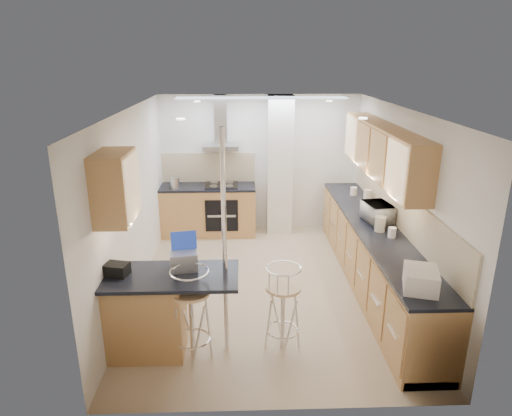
{
  "coord_description": "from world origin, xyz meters",
  "views": [
    {
      "loc": [
        -0.35,
        -5.83,
        3.14
      ],
      "look_at": [
        -0.15,
        0.2,
        1.12
      ],
      "focal_mm": 32.0,
      "sensor_mm": 36.0,
      "label": 1
    }
  ],
  "objects_px": {
    "bar_stool_near": "(191,315)",
    "laptop": "(184,261)",
    "bar_stool_end": "(283,308)",
    "microwave": "(378,213)",
    "bread_bin": "(421,279)"
  },
  "relations": [
    {
      "from": "bar_stool_near",
      "to": "laptop",
      "type": "bearing_deg",
      "value": 128.88
    },
    {
      "from": "laptop",
      "to": "bar_stool_end",
      "type": "relative_size",
      "value": 0.29
    },
    {
      "from": "microwave",
      "to": "bar_stool_near",
      "type": "relative_size",
      "value": 0.45
    },
    {
      "from": "bar_stool_near",
      "to": "bar_stool_end",
      "type": "relative_size",
      "value": 1.06
    },
    {
      "from": "bar_stool_near",
      "to": "bar_stool_end",
      "type": "height_order",
      "value": "bar_stool_near"
    },
    {
      "from": "bar_stool_end",
      "to": "bar_stool_near",
      "type": "bearing_deg",
      "value": 123.54
    },
    {
      "from": "microwave",
      "to": "bar_stool_near",
      "type": "height_order",
      "value": "microwave"
    },
    {
      "from": "laptop",
      "to": "bread_bin",
      "type": "xyz_separation_m",
      "value": [
        2.41,
        -0.48,
        -0.01
      ]
    },
    {
      "from": "bread_bin",
      "to": "bar_stool_near",
      "type": "bearing_deg",
      "value": -168.48
    },
    {
      "from": "laptop",
      "to": "bread_bin",
      "type": "distance_m",
      "value": 2.46
    },
    {
      "from": "laptop",
      "to": "bar_stool_near",
      "type": "bearing_deg",
      "value": -81.59
    },
    {
      "from": "microwave",
      "to": "bread_bin",
      "type": "distance_m",
      "value": 1.96
    },
    {
      "from": "laptop",
      "to": "bar_stool_end",
      "type": "xyz_separation_m",
      "value": [
        1.08,
        -0.11,
        -0.54
      ]
    },
    {
      "from": "microwave",
      "to": "bar_stool_end",
      "type": "relative_size",
      "value": 0.48
    },
    {
      "from": "bar_stool_near",
      "to": "bar_stool_end",
      "type": "bearing_deg",
      "value": 29.31
    }
  ]
}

